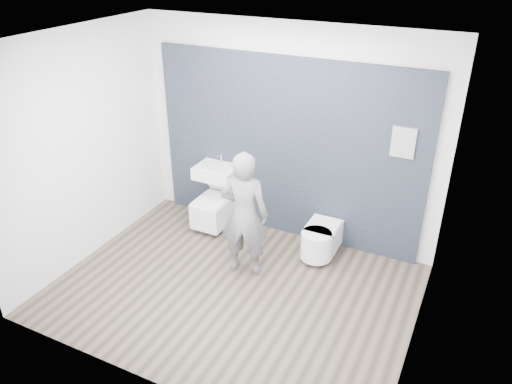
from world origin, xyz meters
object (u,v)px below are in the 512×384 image
at_px(washbasin, 216,172).
at_px(toilet_rounded, 320,240).
at_px(toilet_square, 214,209).
at_px(visitor, 244,214).

distance_m(washbasin, toilet_rounded, 1.67).
distance_m(toilet_square, toilet_rounded, 1.57).
relative_size(washbasin, visitor, 0.35).
relative_size(toilet_rounded, visitor, 0.43).
bearing_deg(toilet_square, washbasin, 90.00).
bearing_deg(toilet_square, visitor, -40.46).
xyz_separation_m(toilet_square, toilet_rounded, (1.56, -0.04, -0.04)).
bearing_deg(visitor, toilet_rounded, -147.45).
distance_m(toilet_rounded, visitor, 1.13).
bearing_deg(washbasin, visitor, -44.02).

